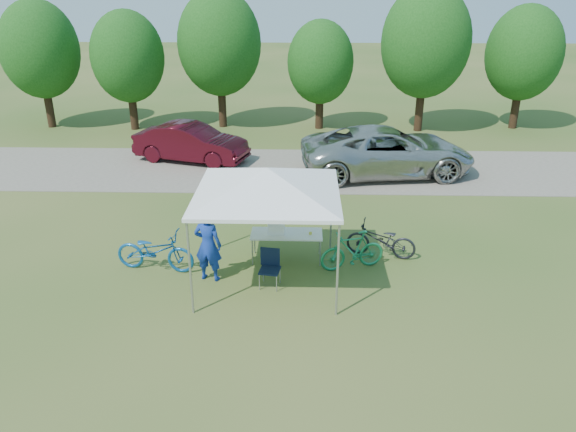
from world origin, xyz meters
The scene contains 14 objects.
ground centered at (0.00, 0.00, 0.00)m, with size 100.00×100.00×0.00m, color #2D5119.
gravel_strip centered at (0.00, 8.00, 0.01)m, with size 24.00×5.00×0.02m, color gray.
canopy centered at (0.00, 0.00, 2.65)m, with size 4.53×4.53×3.00m.
treeline centered at (-0.29, 14.05, 3.53)m, with size 24.89×4.28×6.30m.
folding_table centered at (0.39, 0.97, 0.68)m, with size 1.75×0.73×0.72m.
folding_chair centered at (0.05, -0.27, 0.51)m, with size 0.51×0.52×0.87m.
cooler centered at (0.14, 0.97, 0.87)m, with size 0.42×0.29×0.30m.
ice_cream_cup centered at (0.98, 0.92, 0.75)m, with size 0.07×0.07×0.06m, color gold.
cyclist centered at (-1.37, -0.06, 0.88)m, with size 0.64×0.42×1.76m, color #122F96.
bike_blue centered at (-2.73, 0.35, 0.51)m, with size 0.67×1.92×1.01m, color #115498.
bike_green centered at (1.98, 0.55, 0.48)m, with size 0.46×1.61×0.97m, color #1D8351.
bike_dark centered at (2.75, 1.19, 0.46)m, with size 0.60×1.73×0.91m, color black.
minivan centered at (3.74, 7.60, 0.86)m, with size 2.77×6.02×1.67m, color #B1B2AD.
sedan centered at (-3.46, 8.92, 0.73)m, with size 1.49×4.29×1.41m, color #430B15.
Camera 1 is at (0.78, -11.50, 6.55)m, focal length 35.00 mm.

